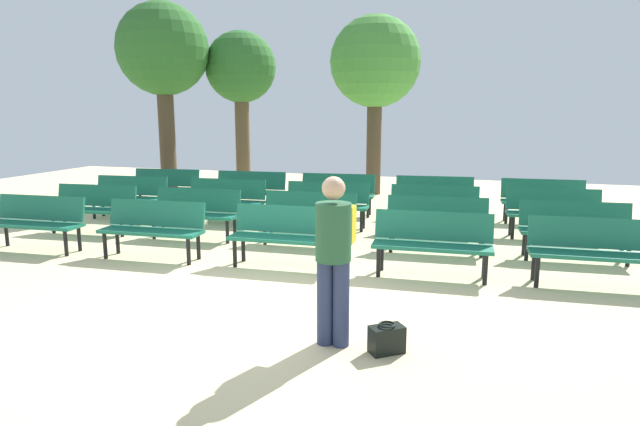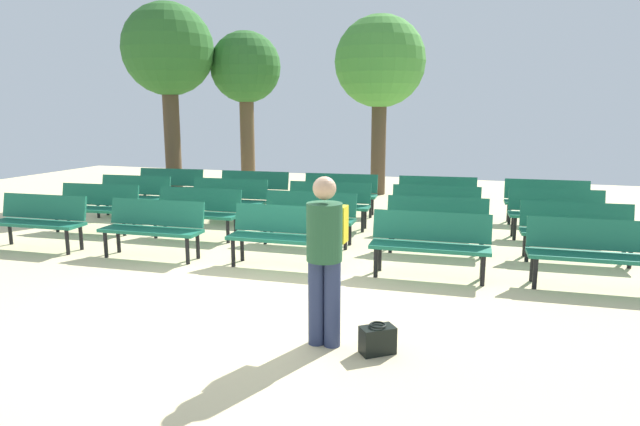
# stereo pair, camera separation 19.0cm
# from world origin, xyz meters

# --- Properties ---
(ground_plane) EXTENTS (25.28, 25.28, 0.00)m
(ground_plane) POSITION_xyz_m (0.00, 0.00, 0.00)
(ground_plane) COLOR beige
(bench_r0_c0) EXTENTS (1.63, 0.57, 0.87)m
(bench_r0_c0) POSITION_xyz_m (-4.30, 1.31, 0.50)
(bench_r0_c0) COLOR #19664C
(bench_r0_c0) RESTS_ON ground_plane
(bench_r0_c1) EXTENTS (1.62, 0.56, 0.87)m
(bench_r0_c1) POSITION_xyz_m (-2.21, 1.43, 0.50)
(bench_r0_c1) COLOR #19664C
(bench_r0_c1) RESTS_ON ground_plane
(bench_r0_c2) EXTENTS (1.62, 0.55, 0.87)m
(bench_r0_c2) POSITION_xyz_m (-0.11, 1.59, 0.50)
(bench_r0_c2) COLOR #19664C
(bench_r0_c2) RESTS_ON ground_plane
(bench_r0_c3) EXTENTS (1.62, 0.55, 0.87)m
(bench_r0_c3) POSITION_xyz_m (1.97, 1.74, 0.50)
(bench_r0_c3) COLOR #19664C
(bench_r0_c3) RESTS_ON ground_plane
(bench_r0_c4) EXTENTS (1.62, 0.57, 0.87)m
(bench_r0_c4) POSITION_xyz_m (4.00, 1.89, 0.50)
(bench_r0_c4) COLOR #19664C
(bench_r0_c4) RESTS_ON ground_plane
(bench_r1_c0) EXTENTS (1.64, 0.62, 0.87)m
(bench_r1_c0) POSITION_xyz_m (-4.30, 2.66, 0.50)
(bench_r1_c0) COLOR #19664C
(bench_r1_c0) RESTS_ON ground_plane
(bench_r1_c1) EXTENTS (1.62, 0.56, 0.87)m
(bench_r1_c1) POSITION_xyz_m (-2.25, 2.78, 0.50)
(bench_r1_c1) COLOR #19664C
(bench_r1_c1) RESTS_ON ground_plane
(bench_r1_c2) EXTENTS (1.62, 0.55, 0.87)m
(bench_r1_c2) POSITION_xyz_m (-0.22, 2.98, 0.50)
(bench_r1_c2) COLOR #19664C
(bench_r1_c2) RESTS_ON ground_plane
(bench_r1_c3) EXTENTS (1.63, 0.59, 0.87)m
(bench_r1_c3) POSITION_xyz_m (1.91, 3.10, 0.50)
(bench_r1_c3) COLOR #19664C
(bench_r1_c3) RESTS_ON ground_plane
(bench_r1_c4) EXTENTS (1.63, 0.59, 0.87)m
(bench_r1_c4) POSITION_xyz_m (3.96, 3.22, 0.50)
(bench_r1_c4) COLOR #19664C
(bench_r1_c4) RESTS_ON ground_plane
(bench_r2_c0) EXTENTS (1.63, 0.61, 0.87)m
(bench_r2_c0) POSITION_xyz_m (-4.50, 4.00, 0.50)
(bench_r2_c0) COLOR #19664C
(bench_r2_c0) RESTS_ON ground_plane
(bench_r2_c1) EXTENTS (1.63, 0.59, 0.87)m
(bench_r2_c1) POSITION_xyz_m (-2.35, 4.15, 0.50)
(bench_r2_c1) COLOR #19664C
(bench_r2_c1) RESTS_ON ground_plane
(bench_r2_c2) EXTENTS (1.64, 0.63, 0.87)m
(bench_r2_c2) POSITION_xyz_m (-0.27, 4.29, 0.50)
(bench_r2_c2) COLOR #19664C
(bench_r2_c2) RESTS_ON ground_plane
(bench_r2_c3) EXTENTS (1.63, 0.58, 0.87)m
(bench_r2_c3) POSITION_xyz_m (1.74, 4.41, 0.50)
(bench_r2_c3) COLOR #19664C
(bench_r2_c3) RESTS_ON ground_plane
(bench_r2_c4) EXTENTS (1.64, 0.62, 0.87)m
(bench_r2_c4) POSITION_xyz_m (3.80, 4.63, 0.50)
(bench_r2_c4) COLOR #19664C
(bench_r2_c4) RESTS_ON ground_plane
(bench_r3_c0) EXTENTS (1.64, 0.63, 0.87)m
(bench_r3_c0) POSITION_xyz_m (-4.54, 5.40, 0.50)
(bench_r3_c0) COLOR #19664C
(bench_r3_c0) RESTS_ON ground_plane
(bench_r3_c1) EXTENTS (1.63, 0.60, 0.87)m
(bench_r3_c1) POSITION_xyz_m (-2.44, 5.53, 0.50)
(bench_r3_c1) COLOR #19664C
(bench_r3_c1) RESTS_ON ground_plane
(bench_r3_c2) EXTENTS (1.64, 0.63, 0.87)m
(bench_r3_c2) POSITION_xyz_m (-0.44, 5.66, 0.50)
(bench_r3_c2) COLOR #19664C
(bench_r3_c2) RESTS_ON ground_plane
(bench_r3_c3) EXTENTS (1.64, 0.64, 0.87)m
(bench_r3_c3) POSITION_xyz_m (1.62, 5.82, 0.50)
(bench_r3_c3) COLOR #19664C
(bench_r3_c3) RESTS_ON ground_plane
(bench_r3_c4) EXTENTS (1.62, 0.57, 0.87)m
(bench_r3_c4) POSITION_xyz_m (3.74, 5.96, 0.50)
(bench_r3_c4) COLOR #19664C
(bench_r3_c4) RESTS_ON ground_plane
(tree_0) EXTENTS (1.84, 1.84, 4.26)m
(tree_0) POSITION_xyz_m (-3.64, 7.81, 3.22)
(tree_0) COLOR brown
(tree_0) RESTS_ON ground_plane
(tree_1) EXTENTS (2.27, 2.27, 4.86)m
(tree_1) POSITION_xyz_m (-5.18, 6.61, 3.63)
(tree_1) COLOR #4C3A28
(tree_1) RESTS_ON ground_plane
(tree_2) EXTENTS (2.36, 2.36, 4.65)m
(tree_2) POSITION_xyz_m (-0.27, 8.76, 3.41)
(tree_2) COLOR #4C3A28
(tree_2) RESTS_ON ground_plane
(visitor_with_backpack) EXTENTS (0.34, 0.52, 1.65)m
(visitor_with_backpack) POSITION_xyz_m (1.27, -0.78, 0.94)
(visitor_with_backpack) COLOR navy
(visitor_with_backpack) RESTS_ON ground_plane
(handbag) EXTENTS (0.36, 0.34, 0.29)m
(handbag) POSITION_xyz_m (1.80, -0.84, 0.13)
(handbag) COLOR black
(handbag) RESTS_ON ground_plane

